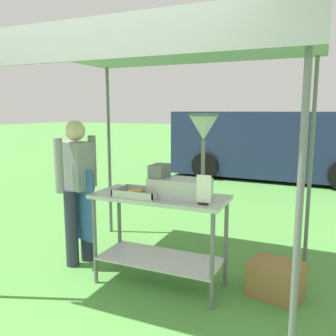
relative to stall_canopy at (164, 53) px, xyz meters
The scene contains 9 objects.
ground_plane 5.14m from the stall_canopy, 91.83° to the left, with size 70.00×70.00×0.00m, color #519342.
stall_canopy is the anchor object (origin of this frame).
donut_cart 1.58m from the stall_canopy, 90.00° to the right, with size 1.30×0.56×0.91m.
donut_tray 1.33m from the stall_canopy, 127.37° to the right, with size 0.44×0.30×0.07m.
donut_fryer 1.09m from the stall_canopy, 22.39° to the right, with size 0.63×0.28×0.78m.
menu_sign 1.34m from the stall_canopy, 27.72° to the right, with size 0.13×0.05×0.26m.
vendor 1.70m from the stall_canopy, behind, with size 0.47×0.53×1.61m.
supply_crate 2.35m from the stall_canopy, ahead, with size 0.54×0.46×0.32m.
van_navy 6.43m from the stall_canopy, 86.72° to the left, with size 5.15×2.22×1.69m.
Camera 1 is at (1.54, -1.72, 1.71)m, focal length 37.86 mm.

